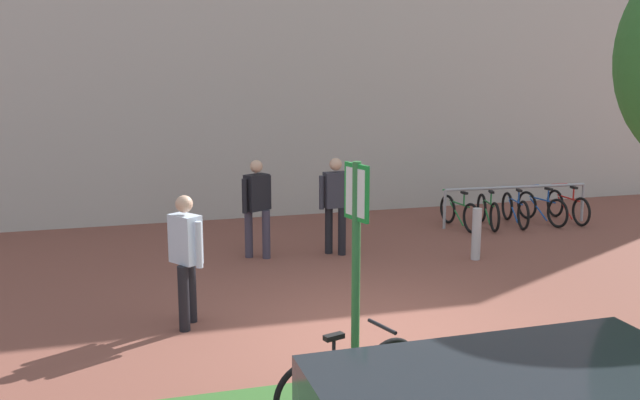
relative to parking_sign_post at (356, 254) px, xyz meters
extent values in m
plane|color=brown|center=(1.01, 1.87, -1.62)|extent=(60.00, 60.00, 0.00)
cube|color=#336028|center=(1.16, 0.00, -1.54)|extent=(7.00, 1.10, 0.16)
cylinder|color=#2D7238|center=(0.00, 0.00, -0.38)|extent=(0.08, 0.08, 2.48)
cube|color=#198C33|center=(0.00, 0.00, 0.58)|extent=(0.12, 0.36, 0.52)
cube|color=white|center=(0.00, 0.00, 0.58)|extent=(0.11, 0.30, 0.44)
torus|color=black|center=(-0.52, -0.08, -1.29)|extent=(0.65, 0.25, 0.66)
torus|color=black|center=(0.46, 0.22, -1.29)|extent=(0.65, 0.25, 0.66)
cylinder|color=black|center=(-0.03, 0.07, -1.07)|extent=(0.81, 0.28, 0.04)
cylinder|color=black|center=(0.07, 0.10, -1.32)|extent=(0.59, 0.21, 0.44)
cylinder|color=black|center=(-0.21, 0.02, -0.95)|extent=(0.04, 0.04, 0.28)
cube|color=black|center=(-0.21, 0.02, -0.79)|extent=(0.21, 0.14, 0.05)
cylinder|color=black|center=(0.34, 0.19, -0.81)|extent=(0.16, 0.41, 0.04)
cylinder|color=#99999E|center=(4.28, 6.94, -1.22)|extent=(0.06, 0.06, 0.80)
cylinder|color=#99999E|center=(7.42, 6.77, -1.22)|extent=(0.06, 0.06, 0.80)
cylinder|color=#99999E|center=(5.85, 6.85, -0.82)|extent=(3.15, 0.22, 0.06)
torus|color=black|center=(4.62, 6.44, -1.31)|extent=(0.09, 0.61, 0.61)
torus|color=black|center=(4.56, 7.37, -1.31)|extent=(0.09, 0.61, 0.61)
cylinder|color=#1E7233|center=(4.59, 6.90, -1.11)|extent=(0.08, 0.77, 0.03)
cylinder|color=#1E7233|center=(4.58, 7.00, -1.34)|extent=(0.07, 0.56, 0.40)
cylinder|color=#1E7233|center=(4.60, 6.74, -1.00)|extent=(0.03, 0.03, 0.26)
cube|color=black|center=(4.60, 6.74, -0.85)|extent=(0.08, 0.19, 0.05)
cylinder|color=#1E7233|center=(4.57, 7.26, -0.87)|extent=(0.39, 0.06, 0.04)
torus|color=black|center=(5.11, 6.39, -1.31)|extent=(0.19, 0.60, 0.61)
torus|color=black|center=(5.32, 7.31, -1.31)|extent=(0.19, 0.60, 0.61)
cylinder|color=#1E7233|center=(5.22, 6.85, -1.11)|extent=(0.20, 0.76, 0.03)
cylinder|color=#1E7233|center=(5.24, 6.94, -1.34)|extent=(0.15, 0.55, 0.40)
cylinder|color=#1E7233|center=(5.18, 6.68, -1.00)|extent=(0.03, 0.03, 0.26)
cube|color=black|center=(5.18, 6.68, -0.85)|extent=(0.11, 0.20, 0.05)
cylinder|color=#1E7233|center=(5.30, 7.20, -0.87)|extent=(0.38, 0.12, 0.04)
torus|color=black|center=(5.76, 6.39, -1.31)|extent=(0.17, 0.61, 0.61)
torus|color=black|center=(5.94, 7.31, -1.31)|extent=(0.17, 0.61, 0.61)
cylinder|color=#194CA5|center=(5.85, 6.85, -1.11)|extent=(0.18, 0.76, 0.03)
cylinder|color=#194CA5|center=(5.87, 6.94, -1.34)|extent=(0.14, 0.55, 0.40)
cylinder|color=#194CA5|center=(5.82, 6.68, -1.00)|extent=(0.03, 0.03, 0.26)
cube|color=black|center=(5.82, 6.68, -0.85)|extent=(0.11, 0.19, 0.05)
cylinder|color=#194CA5|center=(5.91, 7.20, -0.87)|extent=(0.39, 0.11, 0.04)
torus|color=black|center=(6.55, 6.37, -1.31)|extent=(0.14, 0.61, 0.61)
torus|color=black|center=(6.41, 7.30, -1.31)|extent=(0.14, 0.61, 0.61)
cylinder|color=#194CA5|center=(6.48, 6.84, -1.11)|extent=(0.14, 0.77, 0.03)
cylinder|color=#194CA5|center=(6.46, 6.93, -1.34)|extent=(0.11, 0.56, 0.40)
cylinder|color=#194CA5|center=(6.50, 6.67, -1.00)|extent=(0.03, 0.03, 0.26)
cube|color=black|center=(6.50, 6.67, -0.85)|extent=(0.10, 0.19, 0.05)
cylinder|color=#194CA5|center=(6.43, 7.19, -0.87)|extent=(0.39, 0.09, 0.04)
torus|color=black|center=(7.10, 6.37, -1.31)|extent=(0.06, 0.61, 0.61)
torus|color=black|center=(7.11, 7.30, -1.31)|extent=(0.06, 0.61, 0.61)
cylinder|color=red|center=(7.11, 6.83, -1.11)|extent=(0.04, 0.77, 0.03)
cylinder|color=red|center=(7.11, 6.93, -1.34)|extent=(0.04, 0.56, 0.40)
cylinder|color=red|center=(7.11, 6.67, -1.00)|extent=(0.03, 0.03, 0.26)
cube|color=black|center=(7.11, 6.67, -0.85)|extent=(0.08, 0.18, 0.05)
cylinder|color=red|center=(7.11, 7.19, -0.87)|extent=(0.39, 0.04, 0.04)
cylinder|color=#ADADB2|center=(3.78, 4.68, -1.17)|extent=(0.16, 0.16, 0.90)
cylinder|color=black|center=(1.65, 5.59, -1.19)|extent=(0.14, 0.14, 0.85)
cylinder|color=black|center=(1.46, 5.76, -1.19)|extent=(0.14, 0.14, 0.85)
cube|color=#2D2D38|center=(1.55, 5.67, -0.46)|extent=(0.42, 0.27, 0.62)
cylinder|color=#2D2D38|center=(1.81, 5.69, -0.49)|extent=(0.09, 0.09, 0.59)
cylinder|color=#2D2D38|center=(1.29, 5.65, -0.49)|extent=(0.09, 0.09, 0.59)
sphere|color=tan|center=(1.55, 5.67, -0.01)|extent=(0.22, 0.22, 0.22)
cylinder|color=black|center=(-1.24, 3.00, -1.19)|extent=(0.14, 0.14, 0.85)
cylinder|color=black|center=(-1.36, 2.70, -1.19)|extent=(0.14, 0.14, 0.85)
cube|color=silver|center=(-1.30, 2.85, -0.46)|extent=(0.42, 0.47, 0.62)
cylinder|color=silver|center=(-1.45, 3.06, -0.49)|extent=(0.09, 0.09, 0.59)
cylinder|color=silver|center=(-1.16, 2.63, -0.49)|extent=(0.09, 0.09, 0.59)
sphere|color=tan|center=(-1.30, 2.85, -0.01)|extent=(0.22, 0.22, 0.22)
cylinder|color=#383342|center=(0.04, 5.89, -1.19)|extent=(0.14, 0.14, 0.85)
cylinder|color=#383342|center=(0.32, 5.73, -1.19)|extent=(0.14, 0.14, 0.85)
cube|color=black|center=(0.18, 5.81, -0.46)|extent=(0.47, 0.39, 0.62)
cylinder|color=black|center=(-0.05, 5.69, -0.49)|extent=(0.09, 0.09, 0.59)
cylinder|color=black|center=(0.41, 5.93, -0.49)|extent=(0.09, 0.09, 0.59)
sphere|color=tan|center=(0.18, 5.81, -0.01)|extent=(0.22, 0.22, 0.22)
camera|label=1|loc=(-2.04, -5.95, 1.73)|focal=39.74mm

